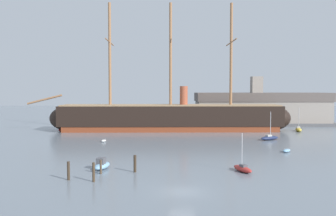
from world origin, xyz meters
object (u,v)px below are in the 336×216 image
object	(u,v)px
dinghy_distant_centre	(184,125)
mooring_piling_right_pair	(68,171)
dinghy_alongside_bow	(103,141)
mooring_piling_nearest	(93,172)
sailboat_foreground_right	(242,168)
sailboat_alongside_stern	(269,138)
mooring_piling_left_pair	(100,167)
tall_ship	(170,117)
motorboat_foreground_left	(101,165)
dinghy_mid_right	(286,150)
sailboat_far_left	(60,129)
sailboat_far_right	(298,129)
mooring_piling_midwater	(134,164)
dockside_warehouse_right	(259,108)

from	to	relation	value
dinghy_distant_centre	mooring_piling_right_pair	distance (m)	62.98
dinghy_alongside_bow	mooring_piling_nearest	size ratio (longest dim) A/B	0.87
mooring_piling_nearest	sailboat_foreground_right	bearing A→B (deg)	15.77
sailboat_alongside_stern	mooring_piling_left_pair	distance (m)	41.83
tall_ship	dinghy_alongside_bow	bearing A→B (deg)	-124.72
tall_ship	motorboat_foreground_left	xyz separation A→B (m)	(-9.35, -44.31, -2.98)
dinghy_alongside_bow	dinghy_distant_centre	bearing A→B (deg)	59.93
dinghy_mid_right	mooring_piling_left_pair	xyz separation A→B (m)	(-28.20, -15.49, 0.61)
sailboat_far_left	dinghy_distant_centre	xyz separation A→B (m)	(31.95, 11.18, -0.07)
tall_ship	mooring_piling_nearest	xyz separation A→B (m)	(-9.07, -50.82, -2.41)
mooring_piling_left_pair	dinghy_distant_centre	bearing A→B (deg)	77.28
mooring_piling_right_pair	sailboat_far_right	bearing A→B (deg)	47.65
sailboat_alongside_stern	mooring_piling_nearest	world-z (taller)	sailboat_alongside_stern
sailboat_far_right	mooring_piling_right_pair	distance (m)	65.82
tall_ship	dinghy_distant_centre	distance (m)	12.02
tall_ship	mooring_piling_left_pair	world-z (taller)	tall_ship
sailboat_foreground_right	sailboat_far_left	bearing A→B (deg)	128.97
sailboat_far_left	sailboat_far_right	bearing A→B (deg)	-0.99
dinghy_distant_centre	mooring_piling_midwater	size ratio (longest dim) A/B	1.36
motorboat_foreground_left	sailboat_far_right	size ratio (longest dim) A/B	0.65
sailboat_far_left	mooring_piling_right_pair	world-z (taller)	sailboat_far_left
mooring_piling_nearest	dockside_warehouse_right	world-z (taller)	dockside_warehouse_right
sailboat_far_right	mooring_piling_nearest	distance (m)	64.42
sailboat_far_left	dockside_warehouse_right	bearing A→B (deg)	18.24
dinghy_distant_centre	mooring_piling_midwater	distance (m)	57.63
mooring_piling_right_pair	dinghy_mid_right	bearing A→B (deg)	30.57
motorboat_foreground_left	dinghy_mid_right	distance (m)	31.31
sailboat_foreground_right	sailboat_far_left	world-z (taller)	sailboat_far_left
tall_ship	motorboat_foreground_left	bearing A→B (deg)	-101.91
tall_ship	sailboat_alongside_stern	distance (m)	26.85
dinghy_mid_right	sailboat_far_right	xyz separation A→B (m)	(12.97, 30.12, 0.23)
sailboat_foreground_right	mooring_piling_midwater	world-z (taller)	sailboat_foreground_right
dinghy_distant_centre	dockside_warehouse_right	world-z (taller)	dockside_warehouse_right
mooring_piling_left_pair	mooring_piling_midwater	bearing A→B (deg)	12.14
tall_ship	sailboat_far_left	bearing A→B (deg)	-179.35
mooring_piling_right_pair	dockside_warehouse_right	size ratio (longest dim) A/B	0.05
sailboat_foreground_right	mooring_piling_left_pair	world-z (taller)	sailboat_foreground_right
sailboat_alongside_stern	sailboat_far_left	world-z (taller)	sailboat_alongside_stern
motorboat_foreground_left	mooring_piling_left_pair	size ratio (longest dim) A/B	2.22
dinghy_alongside_bow	sailboat_foreground_right	bearing A→B (deg)	-49.45
tall_ship	sailboat_alongside_stern	size ratio (longest dim) A/B	11.38
dinghy_alongside_bow	mooring_piling_nearest	xyz separation A→B (m)	(4.47, -31.27, 0.89)
sailboat_far_right	mooring_piling_midwater	world-z (taller)	sailboat_far_right
sailboat_foreground_right	mooring_piling_right_pair	distance (m)	21.45
dinghy_distant_centre	mooring_piling_left_pair	world-z (taller)	mooring_piling_left_pair
tall_ship	mooring_piling_nearest	distance (m)	51.68
dinghy_distant_centre	dinghy_mid_right	bearing A→B (deg)	-70.30
tall_ship	sailboat_alongside_stern	bearing A→B (deg)	-40.14
dinghy_mid_right	dinghy_alongside_bow	world-z (taller)	dinghy_mid_right
tall_ship	mooring_piling_right_pair	world-z (taller)	tall_ship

